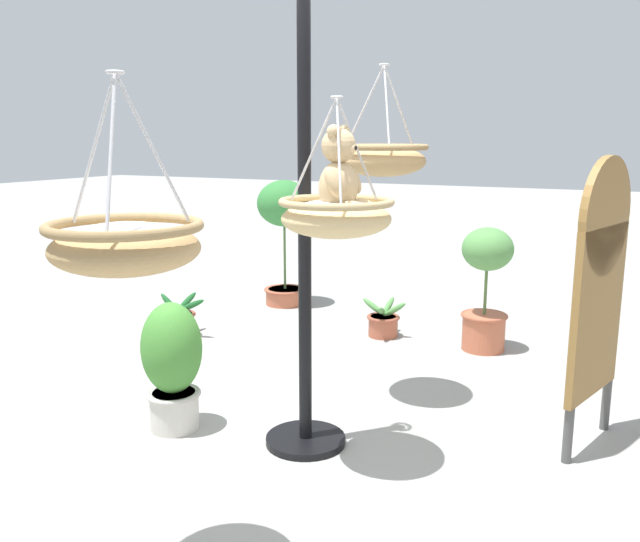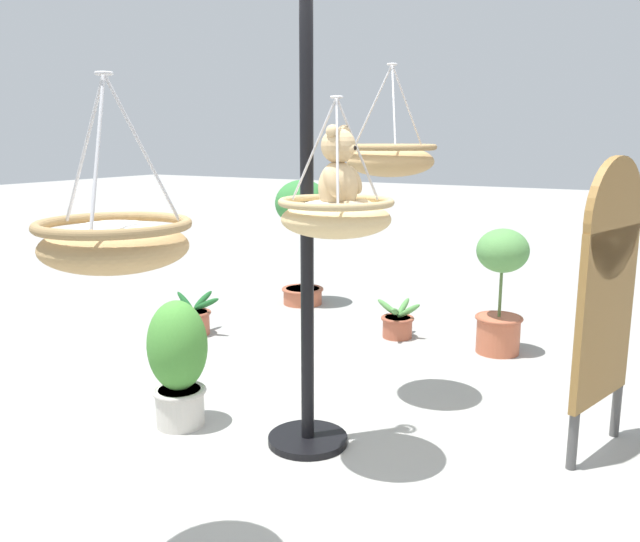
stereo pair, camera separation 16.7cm
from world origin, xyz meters
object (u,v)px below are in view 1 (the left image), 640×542
Objects in this scene: hanging_basket_with_teddy at (336,215)px; potted_plant_conical_shrub at (284,222)px; potted_plant_flowering_red at (486,284)px; display_pole_central at (305,310)px; teddy_bear at (341,177)px; potted_plant_trailing_ivy at (172,363)px; potted_plant_fern_front at (179,320)px; hanging_basket_right_low at (125,244)px; display_sign_board at (600,280)px; potted_plant_tall_leafy at (383,322)px; hanging_basket_left_high at (382,158)px.

hanging_basket_with_teddy is 3.40m from potted_plant_conical_shrub.
hanging_basket_with_teddy reaches higher than potted_plant_flowering_red.
teddy_bear is at bearing 61.08° from display_pole_central.
potted_plant_conical_shrub is 2.98m from potted_plant_trailing_ivy.
hanging_basket_with_teddy is at bearing 55.97° from potted_plant_fern_front.
hanging_basket_with_teddy is at bearing 59.04° from display_pole_central.
hanging_basket_with_teddy reaches higher than potted_plant_conical_shrub.
potted_plant_conical_shrub is (-0.57, -2.13, 0.30)m from potted_plant_flowering_red.
display_pole_central reaches higher than potted_plant_flowering_red.
potted_plant_flowering_red is at bearing 173.42° from hanging_basket_with_teddy.
potted_plant_flowering_red reaches higher than potted_plant_fern_front.
potted_plant_flowering_red is at bearing 74.93° from potted_plant_conical_shrub.
hanging_basket_right_low is (1.29, -0.01, 0.54)m from display_pole_central.
display_sign_board is at bearing 126.30° from teddy_bear.
display_pole_central is at bearing 55.57° from potted_plant_fern_front.
potted_plant_conical_shrub reaches higher than potted_plant_fern_front.
teddy_bear is 2.43m from potted_plant_flowering_red.
display_pole_central reaches higher than hanging_basket_with_teddy.
display_sign_board reaches higher than potted_plant_conical_shrub.
potted_plant_tall_leafy is at bearing 116.46° from potted_plant_fern_front.
potted_plant_trailing_ivy is (0.02, -1.04, -1.08)m from teddy_bear.
hanging_basket_right_low is at bearing -0.60° from display_pole_central.
potted_plant_fern_front is at bearing -142.62° from potted_plant_trailing_ivy.
potted_plant_conical_shrub is at bearing -163.18° from potted_plant_trailing_ivy.
hanging_basket_right_low reaches higher than potted_plant_trailing_ivy.
hanging_basket_right_low is 1.44× the size of potted_plant_fern_front.
teddy_bear is 0.98× the size of potted_plant_tall_leafy.
display_sign_board is (-0.82, 1.12, -0.55)m from teddy_bear.
display_pole_central is 2.15m from potted_plant_flowering_red.
teddy_bear is 0.56× the size of potted_plant_trailing_ivy.
potted_plant_conical_shrub is at bearing -105.07° from potted_plant_flowering_red.
hanging_basket_left_high is 1.52× the size of potted_plant_tall_leafy.
potted_plant_fern_front is at bearing -123.77° from teddy_bear.
hanging_basket_right_low is at bearing 33.93° from potted_plant_trailing_ivy.
potted_plant_flowering_red is at bearing 164.28° from hanging_basket_left_high.
potted_plant_tall_leafy is (-2.06, -0.33, -0.64)m from display_pole_central.
display_pole_central reaches higher than potted_plant_conical_shrub.
display_pole_central is at bearing 31.46° from potted_plant_conical_shrub.
potted_plant_fern_front is at bearing -124.43° from display_pole_central.
display_pole_central is 1.40m from hanging_basket_right_low.
display_pole_central is 0.61m from hanging_basket_with_teddy.
hanging_basket_left_high is at bearing 169.91° from display_pole_central.
potted_plant_fern_front is at bearing -104.99° from hanging_basket_left_high.
display_sign_board is at bearing 56.72° from potted_plant_conical_shrub.
potted_plant_fern_front reaches higher than potted_plant_tall_leafy.
hanging_basket_left_high is 2.51m from potted_plant_fern_front.
hanging_basket_right_low reaches higher than display_sign_board.
potted_plant_conical_shrub is (-2.80, -1.89, -0.64)m from teddy_bear.
potted_plant_flowering_red is 1.30× the size of potted_plant_trailing_ivy.
teddy_bear reaches higher than display_sign_board.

